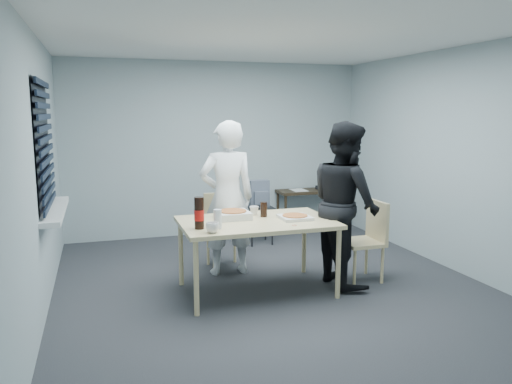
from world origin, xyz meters
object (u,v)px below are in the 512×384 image
object	(u,v)px
mug_a	(212,228)
mug_b	(254,210)
side_table	(308,195)
backpack	(259,194)
stool	(259,215)
soda_bottle	(199,214)
chair_far	(223,225)
person_white	(227,198)
dining_table	(257,226)
chair_right	(369,235)
person_black	(345,203)

from	to	relation	value
mug_a	mug_b	distance (m)	0.90
side_table	backpack	bearing A→B (deg)	-149.48
stool	soda_bottle	distance (m)	2.41
chair_far	side_table	distance (m)	2.25
person_white	side_table	world-z (taller)	person_white
dining_table	mug_a	distance (m)	0.67
chair_right	person_white	world-z (taller)	person_white
backpack	person_black	bearing A→B (deg)	-59.95
person_white	stool	world-z (taller)	person_white
dining_table	backpack	xyz separation A→B (m)	(0.62, 1.81, 0.01)
chair_right	mug_b	distance (m)	1.31
backpack	mug_a	bearing A→B (deg)	-99.75
stool	backpack	world-z (taller)	backpack
stool	chair_far	bearing A→B (deg)	-130.75
person_white	soda_bottle	xyz separation A→B (m)	(-0.50, -0.86, 0.02)
person_black	mug_b	bearing A→B (deg)	71.83
chair_right	person_white	xyz separation A→B (m)	(-1.44, 0.70, 0.37)
person_black	chair_right	bearing A→B (deg)	-88.92
stool	mug_b	size ratio (longest dim) A/B	5.29
side_table	mug_b	bearing A→B (deg)	-126.34
chair_right	person_black	world-z (taller)	person_black
backpack	mug_b	xyz separation A→B (m)	(-0.56, -1.52, 0.09)
chair_far	chair_right	bearing A→B (deg)	-34.55
backpack	soda_bottle	xyz separation A→B (m)	(-1.25, -1.99, 0.19)
dining_table	soda_bottle	size ratio (longest dim) A/B	5.09
stool	side_table	bearing A→B (deg)	30.03
person_black	side_table	world-z (taller)	person_black
mug_b	soda_bottle	world-z (taller)	soda_bottle
dining_table	mug_a	xyz separation A→B (m)	(-0.55, -0.37, 0.11)
person_black	mug_b	distance (m)	0.99
side_table	soda_bottle	xyz separation A→B (m)	(-2.25, -2.58, 0.35)
person_black	backpack	size ratio (longest dim) A/B	4.62
side_table	backpack	world-z (taller)	backpack
backpack	stool	bearing A→B (deg)	108.35
chair_right	person_white	bearing A→B (deg)	154.03
stool	backpack	size ratio (longest dim) A/B	1.38
chair_right	side_table	xyz separation A→B (m)	(0.31, 2.41, 0.05)
dining_table	person_black	size ratio (longest dim) A/B	0.88
person_white	stool	distance (m)	1.44
dining_table	chair_right	distance (m)	1.32
dining_table	mug_a	world-z (taller)	mug_a
person_white	stool	size ratio (longest dim) A/B	3.35
stool	soda_bottle	xyz separation A→B (m)	(-1.25, -2.00, 0.49)
dining_table	soda_bottle	bearing A→B (deg)	-164.42
chair_right	backpack	xyz separation A→B (m)	(-0.68, 1.83, 0.20)
backpack	soda_bottle	distance (m)	2.36
dining_table	mug_b	world-z (taller)	mug_b
dining_table	backpack	size ratio (longest dim) A/B	4.08
mug_a	side_table	bearing A→B (deg)	52.01
chair_right	dining_table	bearing A→B (deg)	179.40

